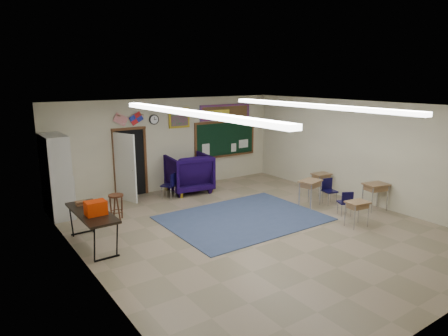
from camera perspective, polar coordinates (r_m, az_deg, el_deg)
floor at (r=9.96m, az=4.67°, el=-8.72°), size 9.00×9.00×0.00m
back_wall at (r=13.22m, az=-7.72°, el=3.36°), size 8.00×0.04×3.00m
left_wall at (r=7.68m, az=-18.90°, el=-4.16°), size 0.04×9.00×3.00m
right_wall at (r=12.41m, az=19.23°, el=2.13°), size 0.04×9.00×3.00m
ceiling at (r=9.28m, az=5.01°, el=8.77°), size 8.00×9.00×0.04m
area_rug at (r=10.65m, az=2.75°, el=-7.17°), size 4.00×3.00×0.02m
fluorescent_strips at (r=9.29m, az=5.00°, el=8.40°), size 3.86×6.00×0.10m
doorway at (r=12.56m, az=-13.44°, el=0.57°), size 1.10×0.89×2.16m
chalkboard at (r=14.31m, az=0.21°, el=4.05°), size 2.55×0.14×1.30m
bulletin_board at (r=14.20m, az=0.21°, el=7.99°), size 2.10×0.05×0.55m
framed_art_print at (r=13.24m, az=-6.41°, el=7.12°), size 0.75×0.05×0.65m
wall_clock at (r=12.83m, az=-9.96°, el=6.83°), size 0.32×0.05×0.32m
wall_flags at (r=12.46m, az=-13.50°, el=7.10°), size 1.16×0.06×0.70m
storage_cabinet at (r=11.47m, az=-22.81°, el=-1.05°), size 0.59×1.25×2.20m
wingback_armchair at (r=13.01m, az=-5.09°, el=-0.70°), size 1.48×1.51×1.23m
student_chair_reading at (r=12.35m, az=-7.96°, el=-2.56°), size 0.56×0.56×0.80m
student_chair_desk_a at (r=11.25m, az=16.86°, el=-4.81°), size 0.47×0.47×0.70m
student_chair_desk_b at (r=12.10m, az=14.89°, el=-3.31°), size 0.46×0.46×0.75m
student_desk_front_left at (r=11.82m, az=12.19°, el=-3.31°), size 0.72×0.60×0.76m
student_desk_front_right at (r=13.08m, az=13.67°, el=-2.03°), size 0.59×0.46×0.68m
student_desk_back_left at (r=10.52m, az=18.45°, el=-6.06°), size 0.60×0.48×0.65m
student_desk_back_right at (r=11.94m, az=20.78°, el=-3.67°), size 0.73×0.61×0.77m
folding_table at (r=9.33m, az=-18.24°, el=-8.01°), size 0.65×1.92×1.09m
wooden_stool at (r=10.82m, az=-15.12°, el=-5.37°), size 0.39×0.39×0.68m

